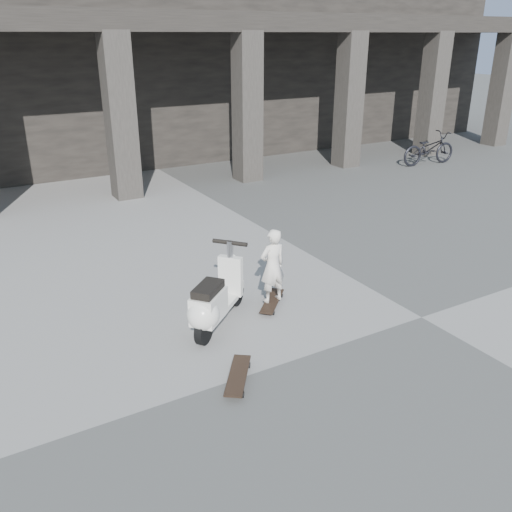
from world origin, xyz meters
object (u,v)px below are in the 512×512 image
child (273,266)px  scooter (213,303)px  longboard (272,301)px  bicycle (429,149)px  skateboard_spare (238,376)px

child → scooter: 1.19m
longboard → bicycle: (9.48, 5.86, 0.45)m
longboard → skateboard_spare: 2.05m
skateboard_spare → child: size_ratio=0.71×
longboard → bicycle: bicycle is taller
scooter → bicycle: (10.62, 6.13, 0.06)m
scooter → bicycle: scooter is taller
longboard → child: bearing=-79.4°
scooter → bicycle: size_ratio=0.68×
scooter → skateboard_spare: bearing=-142.9°
longboard → skateboard_spare: skateboard_spare is taller
skateboard_spare → bicycle: bicycle is taller
longboard → scooter: bearing=147.9°
child → bicycle: (9.48, 5.86, -0.15)m
scooter → bicycle: bearing=-10.8°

